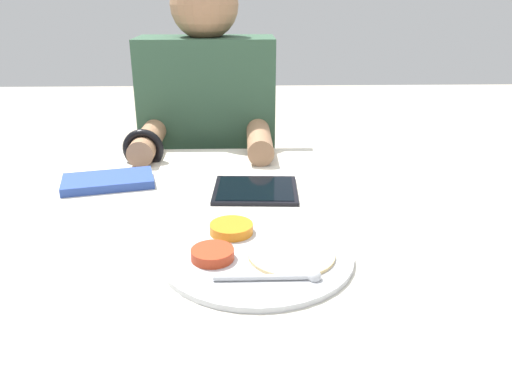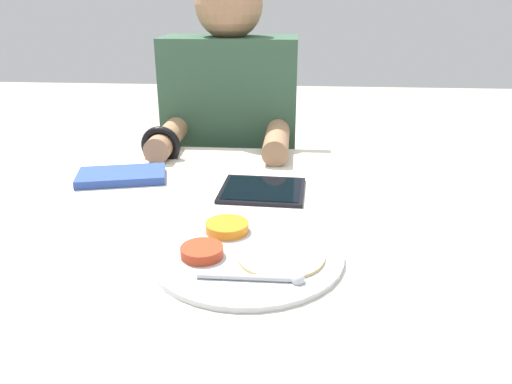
{
  "view_description": "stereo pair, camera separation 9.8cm",
  "coord_description": "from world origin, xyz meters",
  "px_view_note": "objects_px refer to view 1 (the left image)",
  "views": [
    {
      "loc": [
        0.1,
        -0.92,
        1.19
      ],
      "look_at": [
        0.12,
        -0.01,
        0.82
      ],
      "focal_mm": 35.0,
      "sensor_mm": 36.0,
      "label": 1
    },
    {
      "loc": [
        0.2,
        -0.91,
        1.19
      ],
      "look_at": [
        0.12,
        -0.01,
        0.82
      ],
      "focal_mm": 35.0,
      "sensor_mm": 36.0,
      "label": 2
    }
  ],
  "objects_px": {
    "thali_tray": "(255,252)",
    "person_diner": "(210,183)",
    "red_notebook": "(108,182)",
    "tablet_device": "(255,190)"
  },
  "relations": [
    {
      "from": "red_notebook",
      "to": "thali_tray",
      "type": "bearing_deg",
      "value": -46.39
    },
    {
      "from": "red_notebook",
      "to": "tablet_device",
      "type": "distance_m",
      "value": 0.35
    },
    {
      "from": "thali_tray",
      "to": "person_diner",
      "type": "bearing_deg",
      "value": 98.98
    },
    {
      "from": "tablet_device",
      "to": "person_diner",
      "type": "xyz_separation_m",
      "value": [
        -0.14,
        0.51,
        -0.17
      ]
    },
    {
      "from": "red_notebook",
      "to": "person_diner",
      "type": "height_order",
      "value": "person_diner"
    },
    {
      "from": "red_notebook",
      "to": "tablet_device",
      "type": "relative_size",
      "value": 1.16
    },
    {
      "from": "thali_tray",
      "to": "red_notebook",
      "type": "bearing_deg",
      "value": 133.61
    },
    {
      "from": "person_diner",
      "to": "thali_tray",
      "type": "bearing_deg",
      "value": -81.02
    },
    {
      "from": "red_notebook",
      "to": "tablet_device",
      "type": "height_order",
      "value": "red_notebook"
    },
    {
      "from": "thali_tray",
      "to": "person_diner",
      "type": "distance_m",
      "value": 0.85
    }
  ]
}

